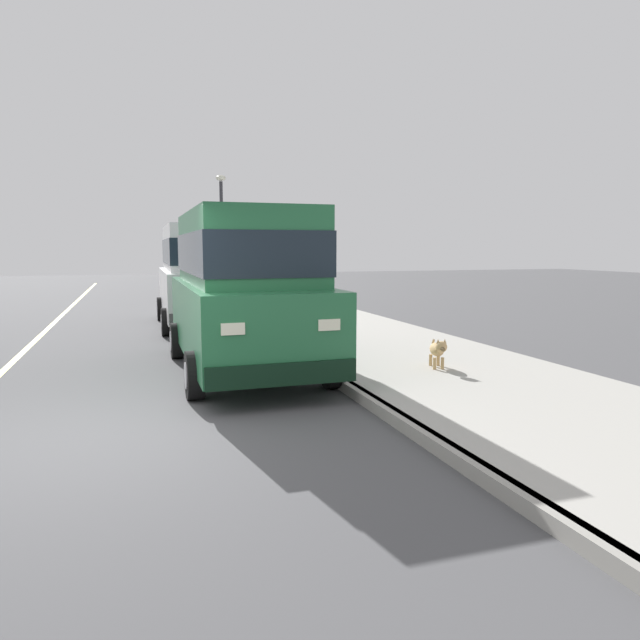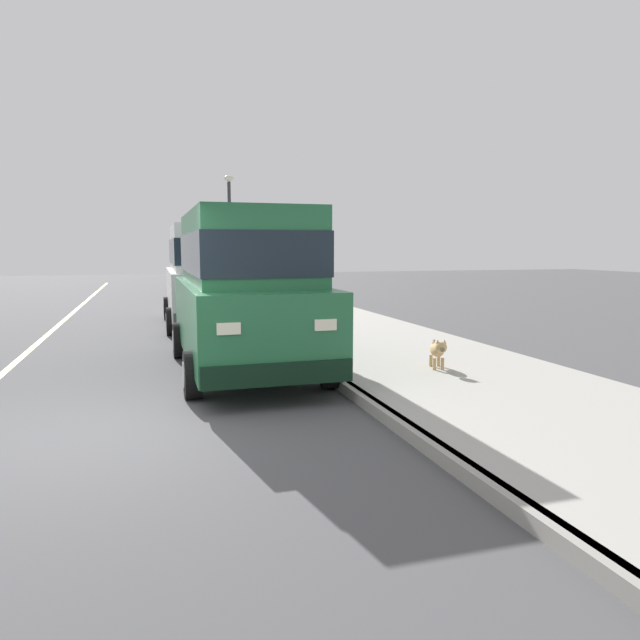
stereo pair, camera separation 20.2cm
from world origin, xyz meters
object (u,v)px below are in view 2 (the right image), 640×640
car_green_van (245,284)px  car_white_van (207,271)px  street_lamp (230,222)px  dog_tan (438,350)px

car_green_van → car_white_van: (-0.02, 5.77, 0.00)m
street_lamp → dog_tan: bearing=-84.6°
car_green_van → car_white_van: 5.77m
car_white_van → dog_tan: size_ratio=6.66×
dog_tan → street_lamp: street_lamp is taller
street_lamp → car_green_van: bearing=-96.8°
car_green_van → car_white_van: size_ratio=1.00×
dog_tan → street_lamp: (-1.27, 13.39, 2.48)m
car_green_van → car_white_van: bearing=90.2°
car_white_van → street_lamp: bearing=76.9°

